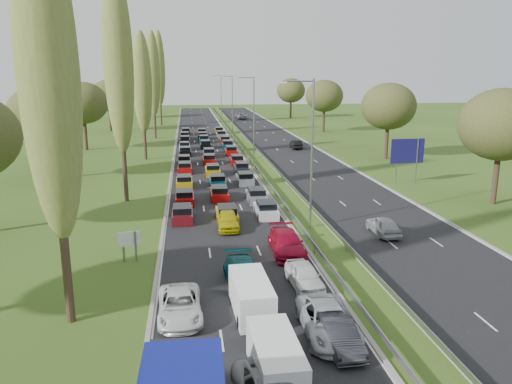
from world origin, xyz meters
TOP-DOWN VIEW (x-y plane):
  - ground at (4.50, 80.00)m, footprint 260.00×260.00m
  - near_carriageway at (-2.25, 82.50)m, footprint 10.50×215.00m
  - far_carriageway at (11.25, 82.50)m, footprint 10.50×215.00m
  - central_reservation at (4.50, 82.50)m, footprint 2.36×215.00m
  - lamp_columns at (4.50, 78.00)m, footprint 0.18×140.18m
  - poplar_row at (-11.50, 68.17)m, footprint 2.80×127.80m
  - woodland_left at (-22.00, 62.63)m, footprint 8.00×166.00m
  - woodland_right at (24.00, 66.67)m, footprint 8.00×153.00m
  - traffic_queue_fill at (-2.25, 77.58)m, footprint 9.11×68.40m
  - near_car_2 at (-5.98, 28.63)m, footprint 2.36×4.87m
  - near_car_7 at (-2.23, 32.11)m, footprint 2.34×5.22m
  - near_car_8 at (-2.24, 43.50)m, footprint 1.78×4.30m
  - near_car_9 at (1.32, 24.69)m, footprint 1.56×4.06m
  - near_car_10 at (1.13, 25.82)m, footprint 2.59×5.36m
  - near_car_11 at (1.36, 37.18)m, footprint 2.26×5.36m
  - near_car_12 at (1.29, 31.47)m, footprint 1.90×4.23m
  - far_car_0 at (9.75, 40.35)m, footprint 1.79×4.30m
  - far_car_1 at (12.78, 86.38)m, footprint 1.70×4.46m
  - far_car_2 at (9.61, 143.57)m, footprint 2.71×5.80m
  - white_van_front at (-2.02, 22.71)m, footprint 1.80×4.59m
  - white_van_rear at (-2.24, 28.81)m, footprint 1.84×4.68m
  - info_sign at (-9.40, 37.15)m, footprint 1.49×0.41m
  - direction_sign at (19.40, 57.79)m, footprint 4.00×0.23m

SIDE VIEW (x-z plane):
  - ground at x=4.50m, z-range 0.00..0.00m
  - near_carriageway at x=-2.25m, z-range -0.02..0.02m
  - far_carriageway at x=11.25m, z-range -0.02..0.02m
  - traffic_queue_fill at x=-2.25m, z-range 0.04..0.84m
  - central_reservation at x=4.50m, z-range 0.39..0.71m
  - near_car_9 at x=1.32m, z-range 0.02..1.34m
  - near_car_2 at x=-5.98m, z-range 0.02..1.36m
  - near_car_12 at x=1.29m, z-range 0.02..1.43m
  - far_car_1 at x=12.78m, z-range 0.02..1.47m
  - far_car_0 at x=9.75m, z-range 0.02..1.47m
  - near_car_8 at x=-2.24m, z-range 0.02..1.48m
  - near_car_10 at x=1.13m, z-range 0.02..1.49m
  - near_car_7 at x=-2.23m, z-range 0.02..1.50m
  - near_car_11 at x=1.36m, z-range 0.02..1.56m
  - far_car_2 at x=9.61m, z-range 0.02..1.63m
  - white_van_front at x=-2.02m, z-range 0.03..1.87m
  - white_van_rear at x=-2.24m, z-range 0.03..1.91m
  - info_sign at x=-9.40m, z-range 0.32..2.42m
  - direction_sign at x=19.40m, z-range 0.97..6.17m
  - lamp_columns at x=4.50m, z-range 0.00..12.00m
  - woodland_right at x=24.00m, z-range 2.13..13.23m
  - woodland_left at x=-22.00m, z-range 2.13..13.23m
  - poplar_row at x=-11.50m, z-range 1.17..23.61m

